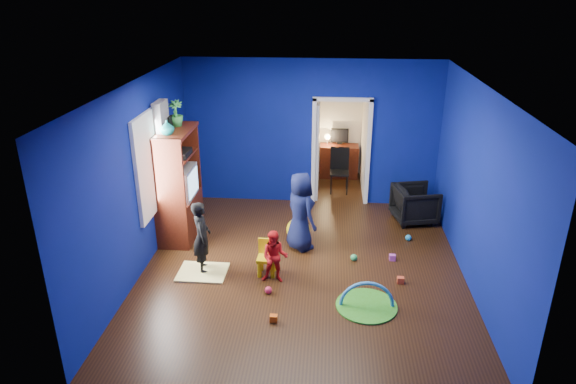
# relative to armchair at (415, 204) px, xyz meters

# --- Properties ---
(floor) EXTENTS (5.00, 5.50, 0.01)m
(floor) POSITION_rel_armchair_xyz_m (-2.01, -1.96, -0.35)
(floor) COLOR black
(floor) RESTS_ON ground
(ceiling) EXTENTS (5.00, 5.50, 0.01)m
(ceiling) POSITION_rel_armchair_xyz_m (-2.01, -1.96, 2.55)
(ceiling) COLOR white
(ceiling) RESTS_ON wall_back
(wall_back) EXTENTS (5.00, 0.02, 2.90)m
(wall_back) POSITION_rel_armchair_xyz_m (-2.01, 0.79, 1.10)
(wall_back) COLOR navy
(wall_back) RESTS_ON floor
(wall_front) EXTENTS (5.00, 0.02, 2.90)m
(wall_front) POSITION_rel_armchair_xyz_m (-2.01, -4.71, 1.10)
(wall_front) COLOR navy
(wall_front) RESTS_ON floor
(wall_left) EXTENTS (0.02, 5.50, 2.90)m
(wall_left) POSITION_rel_armchair_xyz_m (-4.51, -1.96, 1.10)
(wall_left) COLOR navy
(wall_left) RESTS_ON floor
(wall_right) EXTENTS (0.02, 5.50, 2.90)m
(wall_right) POSITION_rel_armchair_xyz_m (0.49, -1.96, 1.10)
(wall_right) COLOR navy
(wall_right) RESTS_ON floor
(alcove) EXTENTS (1.00, 1.75, 2.50)m
(alcove) POSITION_rel_armchair_xyz_m (-1.41, 1.67, 0.90)
(alcove) COLOR silver
(alcove) RESTS_ON floor
(armchair) EXTENTS (0.90, 0.89, 0.69)m
(armchair) POSITION_rel_armchair_xyz_m (0.00, 0.00, 0.00)
(armchair) COLOR black
(armchair) RESTS_ON floor
(child_black) EXTENTS (0.39, 0.49, 1.17)m
(child_black) POSITION_rel_armchair_xyz_m (-3.56, -2.09, 0.24)
(child_black) COLOR black
(child_black) RESTS_ON floor
(child_navy) EXTENTS (0.74, 0.79, 1.36)m
(child_navy) POSITION_rel_armchair_xyz_m (-2.09, -1.24, 0.33)
(child_navy) COLOR #0E1233
(child_navy) RESTS_ON floor
(toddler_red) EXTENTS (0.41, 0.33, 0.83)m
(toddler_red) POSITION_rel_armchair_xyz_m (-2.41, -2.32, 0.07)
(toddler_red) COLOR red
(toddler_red) RESTS_ON floor
(vase) EXTENTS (0.29, 0.29, 0.24)m
(vase) POSITION_rel_armchair_xyz_m (-4.23, -1.26, 1.73)
(vase) COLOR #0C5460
(vase) RESTS_ON tv_armoire
(potted_plant) EXTENTS (0.26, 0.26, 0.44)m
(potted_plant) POSITION_rel_armchair_xyz_m (-4.23, -0.74, 1.83)
(potted_plant) COLOR #318839
(potted_plant) RESTS_ON tv_armoire
(tv_armoire) EXTENTS (0.58, 1.14, 1.96)m
(tv_armoire) POSITION_rel_armchair_xyz_m (-4.23, -0.96, 0.63)
(tv_armoire) COLOR #371209
(tv_armoire) RESTS_ON floor
(crt_tv) EXTENTS (0.46, 0.70, 0.54)m
(crt_tv) POSITION_rel_armchair_xyz_m (-4.19, -0.96, 0.67)
(crt_tv) COLOR silver
(crt_tv) RESTS_ON tv_armoire
(yellow_blanket) EXTENTS (0.75, 0.60, 0.03)m
(yellow_blanket) POSITION_rel_armchair_xyz_m (-3.56, -2.19, -0.33)
(yellow_blanket) COLOR #F2E07A
(yellow_blanket) RESTS_ON floor
(hopper_ball) EXTENTS (0.42, 0.42, 0.42)m
(hopper_ball) POSITION_rel_armchair_xyz_m (-2.14, -0.99, -0.14)
(hopper_ball) COLOR yellow
(hopper_ball) RESTS_ON floor
(kid_chair) EXTENTS (0.29, 0.29, 0.50)m
(kid_chair) POSITION_rel_armchair_xyz_m (-2.56, -2.12, -0.10)
(kid_chair) COLOR yellow
(kid_chair) RESTS_ON floor
(play_mat) EXTENTS (0.86, 0.86, 0.02)m
(play_mat) POSITION_rel_armchair_xyz_m (-1.06, -2.88, -0.33)
(play_mat) COLOR green
(play_mat) RESTS_ON floor
(toy_arch) EXTENTS (0.77, 0.07, 0.77)m
(toy_arch) POSITION_rel_armchair_xyz_m (-1.06, -2.88, -0.33)
(toy_arch) COLOR #3F8CD8
(toy_arch) RESTS_ON floor
(window_left) EXTENTS (0.03, 0.95, 1.55)m
(window_left) POSITION_rel_armchair_xyz_m (-4.49, -1.61, 1.20)
(window_left) COLOR white
(window_left) RESTS_ON wall_left
(curtain) EXTENTS (0.14, 0.42, 2.40)m
(curtain) POSITION_rel_armchair_xyz_m (-4.38, -1.06, 0.90)
(curtain) COLOR slate
(curtain) RESTS_ON floor
(doorway) EXTENTS (1.16, 0.10, 2.10)m
(doorway) POSITION_rel_armchair_xyz_m (-1.41, 0.79, 0.70)
(doorway) COLOR white
(doorway) RESTS_ON floor
(study_desk) EXTENTS (0.88, 0.44, 0.75)m
(study_desk) POSITION_rel_armchair_xyz_m (-1.41, 2.30, 0.03)
(study_desk) COLOR #3D140A
(study_desk) RESTS_ON floor
(desk_monitor) EXTENTS (0.40, 0.05, 0.32)m
(desk_monitor) POSITION_rel_armchair_xyz_m (-1.41, 2.42, 0.60)
(desk_monitor) COLOR black
(desk_monitor) RESTS_ON study_desk
(desk_lamp) EXTENTS (0.14, 0.14, 0.14)m
(desk_lamp) POSITION_rel_armchair_xyz_m (-1.69, 2.36, 0.58)
(desk_lamp) COLOR #FFD88C
(desk_lamp) RESTS_ON study_desk
(folding_chair) EXTENTS (0.40, 0.40, 0.92)m
(folding_chair) POSITION_rel_armchair_xyz_m (-1.41, 1.34, 0.11)
(folding_chair) COLOR black
(folding_chair) RESTS_ON floor
(book_shelf) EXTENTS (0.88, 0.24, 0.04)m
(book_shelf) POSITION_rel_armchair_xyz_m (-1.41, 2.41, 1.67)
(book_shelf) COLOR white
(book_shelf) RESTS_ON study_desk
(toy_0) EXTENTS (0.10, 0.08, 0.10)m
(toy_0) POSITION_rel_armchair_xyz_m (-0.51, -2.23, -0.30)
(toy_0) COLOR #D24523
(toy_0) RESTS_ON floor
(toy_1) EXTENTS (0.11, 0.11, 0.11)m
(toy_1) POSITION_rel_armchair_xyz_m (-0.21, -0.82, -0.29)
(toy_1) COLOR #26A6D8
(toy_1) RESTS_ON floor
(toy_2) EXTENTS (0.10, 0.08, 0.10)m
(toy_2) POSITION_rel_armchair_xyz_m (-2.32, -3.33, -0.30)
(toy_2) COLOR #E14F0B
(toy_2) RESTS_ON floor
(toy_3) EXTENTS (0.11, 0.11, 0.11)m
(toy_3) POSITION_rel_armchair_xyz_m (-1.19, -1.60, -0.29)
(toy_3) COLOR green
(toy_3) RESTS_ON floor
(toy_4) EXTENTS (0.10, 0.08, 0.10)m
(toy_4) POSITION_rel_armchair_xyz_m (-0.56, -1.55, -0.30)
(toy_4) COLOR #BA45A5
(toy_4) RESTS_ON floor
(toy_5) EXTENTS (0.11, 0.11, 0.11)m
(toy_5) POSITION_rel_armchair_xyz_m (-2.47, -2.66, -0.29)
(toy_5) COLOR red
(toy_5) RESTS_ON floor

